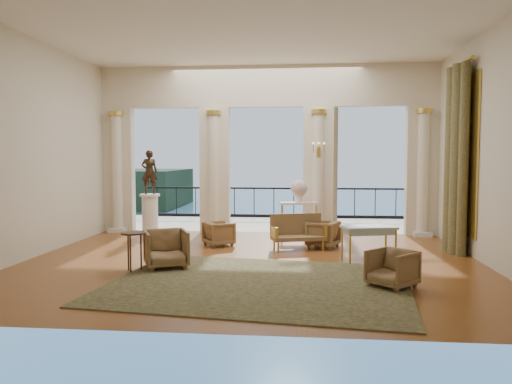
# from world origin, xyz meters

# --- Properties ---
(floor) EXTENTS (9.00, 9.00, 0.00)m
(floor) POSITION_xyz_m (0.00, 0.00, 0.00)
(floor) COLOR #553215
(floor) RESTS_ON ground
(room_walls) EXTENTS (9.00, 9.00, 9.00)m
(room_walls) POSITION_xyz_m (0.00, -1.12, 2.88)
(room_walls) COLOR beige
(room_walls) RESTS_ON ground
(arcade) EXTENTS (9.00, 0.56, 4.50)m
(arcade) POSITION_xyz_m (-0.00, 3.82, 2.58)
(arcade) COLOR beige
(arcade) RESTS_ON ground
(terrace) EXTENTS (10.00, 3.60, 0.10)m
(terrace) POSITION_xyz_m (0.00, 5.80, -0.05)
(terrace) COLOR beige
(terrace) RESTS_ON ground
(balustrade) EXTENTS (9.00, 0.06, 1.03)m
(balustrade) POSITION_xyz_m (0.00, 7.40, 0.41)
(balustrade) COLOR black
(balustrade) RESTS_ON terrace
(palm_tree) EXTENTS (2.00, 2.00, 4.50)m
(palm_tree) POSITION_xyz_m (2.00, 6.60, 4.09)
(palm_tree) COLOR #4C3823
(palm_tree) RESTS_ON terrace
(headland) EXTENTS (22.00, 18.00, 6.00)m
(headland) POSITION_xyz_m (-30.00, 70.00, -3.00)
(headland) COLOR black
(headland) RESTS_ON sea
(sea) EXTENTS (160.00, 160.00, 0.00)m
(sea) POSITION_xyz_m (0.00, 60.00, -6.00)
(sea) COLOR #294F86
(sea) RESTS_ON ground
(curtain) EXTENTS (0.33, 1.40, 4.09)m
(curtain) POSITION_xyz_m (4.28, 1.50, 2.02)
(curtain) COLOR #4A4926
(curtain) RESTS_ON ground
(window_frame) EXTENTS (0.04, 1.60, 3.40)m
(window_frame) POSITION_xyz_m (4.47, 1.50, 2.10)
(window_frame) COLOR gold
(window_frame) RESTS_ON room_walls
(wall_sconce) EXTENTS (0.30, 0.11, 0.33)m
(wall_sconce) POSITION_xyz_m (1.40, 3.51, 2.23)
(wall_sconce) COLOR gold
(wall_sconce) RESTS_ON arcade
(rug) EXTENTS (5.20, 4.28, 0.02)m
(rug) POSITION_xyz_m (0.31, -1.66, 0.01)
(rug) COLOR #2B2E17
(rug) RESTS_ON ground
(armchair_a) EXTENTS (0.98, 0.96, 0.78)m
(armchair_a) POSITION_xyz_m (-1.53, -0.61, 0.39)
(armchair_a) COLOR #4E3B22
(armchair_a) RESTS_ON ground
(armchair_b) EXTENTS (0.88, 0.88, 0.66)m
(armchair_b) POSITION_xyz_m (2.43, -1.64, 0.33)
(armchair_b) COLOR #4E3B22
(armchair_b) RESTS_ON ground
(armchair_c) EXTENTS (0.80, 0.82, 0.67)m
(armchair_c) POSITION_xyz_m (1.46, 1.80, 0.34)
(armchair_c) COLOR #4E3B22
(armchair_c) RESTS_ON ground
(armchair_d) EXTENTS (0.81, 0.82, 0.62)m
(armchair_d) POSITION_xyz_m (-0.94, 1.79, 0.31)
(armchair_d) COLOR #4E3B22
(armchair_d) RESTS_ON ground
(settee) EXTENTS (1.29, 0.83, 0.79)m
(settee) POSITION_xyz_m (0.89, 1.54, 0.39)
(settee) COLOR #4E3B22
(settee) RESTS_ON ground
(game_table) EXTENTS (1.13, 0.80, 0.70)m
(game_table) POSITION_xyz_m (2.31, 0.33, 0.63)
(game_table) COLOR #96B3C2
(game_table) RESTS_ON ground
(pedestal) EXTENTS (0.58, 0.58, 1.07)m
(pedestal) POSITION_xyz_m (-3.13, 3.50, 0.51)
(pedestal) COLOR silver
(pedestal) RESTS_ON ground
(statue) EXTENTS (0.47, 0.34, 1.19)m
(statue) POSITION_xyz_m (-3.13, 3.50, 1.66)
(statue) COLOR #2F2215
(statue) RESTS_ON pedestal
(console_table) EXTENTS (1.02, 0.52, 0.92)m
(console_table) POSITION_xyz_m (0.91, 3.05, 0.76)
(console_table) COLOR silver
(console_table) RESTS_ON ground
(urn) EXTENTS (0.43, 0.43, 0.56)m
(urn) POSITION_xyz_m (0.91, 3.05, 1.24)
(urn) COLOR white
(urn) RESTS_ON console_table
(side_table) EXTENTS (0.44, 0.44, 0.71)m
(side_table) POSITION_xyz_m (-2.04, -0.95, 0.61)
(side_table) COLOR black
(side_table) RESTS_ON ground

